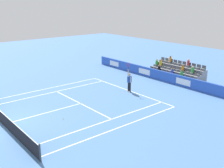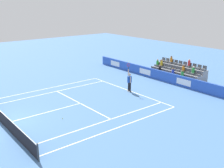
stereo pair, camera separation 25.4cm
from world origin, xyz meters
name	(u,v)px [view 2 (the right image)]	position (x,y,z in m)	size (l,w,h in m)	color
ground_plane	(3,124)	(0.00, 0.00, 0.00)	(80.00, 80.00, 0.00)	#4C7AB2
line_baseline	(129,90)	(0.00, -11.89, 0.00)	(10.97, 0.10, 0.01)	white
line_service	(80,103)	(0.00, -6.40, 0.00)	(8.23, 0.10, 0.01)	white
line_centre_service	(45,113)	(0.00, -3.20, 0.00)	(0.10, 6.40, 0.01)	white
line_singles_sideline_left	(53,92)	(4.12, -5.95, 0.00)	(0.10, 11.89, 0.01)	white
line_singles_sideline_right	(106,121)	(-4.12, -5.95, 0.00)	(0.10, 11.89, 0.01)	white
line_doubles_sideline_left	(46,89)	(5.49, -5.95, 0.00)	(0.10, 11.89, 0.01)	white
line_doubles_sideline_right	(118,127)	(-5.49, -5.95, 0.00)	(0.10, 11.89, 0.01)	white
line_centre_mark	(128,91)	(0.00, -11.79, 0.00)	(0.10, 0.20, 0.01)	white
sponsor_barrier	(164,76)	(0.00, -16.89, 0.54)	(21.32, 0.22, 1.08)	blue
tennis_net	(2,118)	(0.00, 0.00, 0.49)	(11.97, 0.10, 1.07)	#33383D
tennis_player	(129,82)	(-0.27, -11.72, 0.99)	(0.52, 0.39, 2.85)	black
stadium_stand	(177,73)	(0.01, -19.20, 0.55)	(6.20, 2.85, 2.19)	gray
loose_tennis_ball	(63,118)	(-1.85, -3.70, 0.03)	(0.07, 0.07, 0.07)	#D1E533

